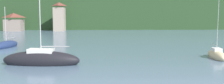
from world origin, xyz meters
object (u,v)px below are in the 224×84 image
(shore_building_west, at_px, (14,22))
(sailboat_mid_10, at_px, (41,60))
(sailboat_far_9, at_px, (6,45))
(shore_building_westcentral, at_px, (59,17))
(sailboat_mid_3, at_px, (216,55))

(shore_building_west, bearing_deg, sailboat_mid_10, -68.22)
(shore_building_west, height_order, sailboat_mid_10, sailboat_mid_10)
(shore_building_west, xyz_separation_m, sailboat_far_9, (14.57, -44.23, -2.56))
(shore_building_west, height_order, sailboat_far_9, sailboat_far_9)
(shore_building_westcentral, relative_size, sailboat_mid_10, 1.13)
(shore_building_west, bearing_deg, sailboat_far_9, -71.76)
(shore_building_westcentral, bearing_deg, sailboat_far_9, -90.39)
(sailboat_mid_3, bearing_deg, shore_building_westcentral, -146.06)
(shore_building_westcentral, height_order, sailboat_mid_3, shore_building_westcentral)
(sailboat_mid_3, relative_size, sailboat_far_9, 1.06)
(sailboat_far_9, bearing_deg, sailboat_mid_3, 76.36)
(sailboat_mid_3, relative_size, sailboat_mid_10, 0.82)
(shore_building_west, distance_m, sailboat_far_9, 46.63)
(shore_building_west, distance_m, shore_building_westcentral, 14.97)
(sailboat_far_9, relative_size, sailboat_mid_10, 0.77)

